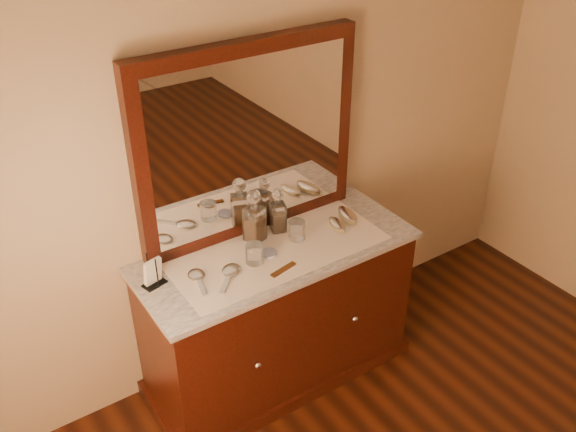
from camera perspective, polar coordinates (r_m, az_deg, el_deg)
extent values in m
plane|color=tan|center=(3.09, -4.11, 7.96)|extent=(4.50, 4.50, 0.00)
cube|color=black|center=(3.42, -0.94, -9.10)|extent=(1.40, 0.55, 0.82)
cube|color=black|center=(3.67, -0.89, -13.45)|extent=(1.46, 0.59, 0.08)
sphere|color=silver|center=(3.10, -2.79, -13.44)|extent=(0.04, 0.04, 0.04)
sphere|color=silver|center=(3.35, 6.11, -9.32)|extent=(0.04, 0.04, 0.04)
cube|color=white|center=(3.15, -1.01, -3.28)|extent=(1.44, 0.59, 0.03)
cube|color=black|center=(3.07, -3.60, 6.80)|extent=(1.20, 0.08, 1.00)
cube|color=white|center=(3.05, -3.27, 6.58)|extent=(1.06, 0.01, 0.86)
cube|color=white|center=(3.13, -0.82, -3.20)|extent=(1.10, 0.45, 0.00)
cylinder|color=white|center=(3.10, -1.74, -3.41)|extent=(0.09, 0.09, 0.01)
cube|color=brown|center=(3.00, -0.43, -4.90)|extent=(0.15, 0.06, 0.01)
cube|color=black|center=(2.98, -12.08, -6.07)|extent=(0.12, 0.09, 0.01)
cylinder|color=black|center=(2.91, -11.86, -5.14)|extent=(0.01, 0.01, 0.16)
cylinder|color=black|center=(2.96, -12.62, -4.61)|extent=(0.01, 0.01, 0.16)
cube|color=white|center=(2.94, -12.23, -4.96)|extent=(0.09, 0.06, 0.13)
cube|color=#975615|center=(3.18, -3.05, -1.16)|extent=(0.09, 0.09, 0.13)
cube|color=white|center=(3.16, -3.07, -0.74)|extent=(0.11, 0.11, 0.19)
cylinder|color=white|center=(3.11, -3.12, 0.94)|extent=(0.05, 0.05, 0.03)
sphere|color=white|center=(3.08, -3.15, 1.77)|extent=(0.09, 0.09, 0.07)
cube|color=#975615|center=(3.25, -0.92, -0.48)|extent=(0.08, 0.08, 0.11)
cube|color=white|center=(3.24, -0.92, -0.12)|extent=(0.09, 0.09, 0.16)
cylinder|color=white|center=(3.19, -0.94, 1.28)|extent=(0.04, 0.04, 0.03)
sphere|color=white|center=(3.17, -0.94, 1.97)|extent=(0.08, 0.08, 0.06)
ellipsoid|color=tan|center=(3.30, 4.50, -0.95)|extent=(0.09, 0.15, 0.02)
ellipsoid|color=silver|center=(3.29, 4.51, -0.69)|extent=(0.09, 0.15, 0.02)
ellipsoid|color=tan|center=(3.38, 5.45, -0.10)|extent=(0.11, 0.18, 0.03)
ellipsoid|color=silver|center=(3.37, 5.47, 0.21)|extent=(0.11, 0.18, 0.03)
ellipsoid|color=silver|center=(2.99, -8.36, -5.32)|extent=(0.10, 0.12, 0.02)
cube|color=silver|center=(2.92, -7.95, -6.39)|extent=(0.05, 0.13, 0.01)
ellipsoid|color=silver|center=(2.99, -5.20, -4.93)|extent=(0.14, 0.14, 0.02)
cube|color=silver|center=(2.92, -5.70, -6.14)|extent=(0.12, 0.12, 0.01)
cylinder|color=white|center=(3.19, 0.80, -1.29)|extent=(0.09, 0.09, 0.10)
cylinder|color=white|center=(3.03, -3.09, -3.44)|extent=(0.09, 0.09, 0.10)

